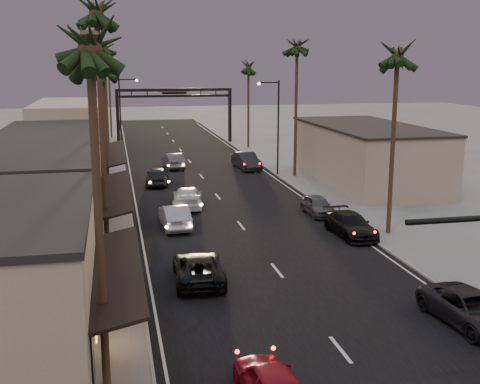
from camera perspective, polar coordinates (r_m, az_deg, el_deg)
name	(u,v)px	position (r m, az deg, el deg)	size (l,w,h in m)	color
ground	(212,189)	(51.40, -2.69, 0.26)	(200.00, 200.00, 0.00)	slate
road	(203,178)	(56.24, -3.51, 1.30)	(14.00, 120.00, 0.02)	black
sidewalk_left	(100,169)	(62.56, -13.11, 2.16)	(5.00, 92.00, 0.12)	slate
sidewalk_right	(281,162)	(64.95, 3.89, 2.81)	(5.00, 92.00, 0.12)	slate
storefront_mid	(29,201)	(36.84, -19.40, -0.83)	(8.00, 14.00, 5.50)	tan
storefront_far	(54,162)	(52.52, -17.23, 2.76)	(8.00, 16.00, 5.00)	tan
storefront_dist	(71,127)	(75.20, -15.74, 5.93)	(8.00, 20.00, 6.00)	tan
building_right	(366,155)	(54.92, 11.88, 3.44)	(8.00, 18.00, 5.00)	tan
arch	(174,102)	(80.21, -6.23, 8.49)	(15.20, 0.40, 7.27)	black
streetlight_right	(275,120)	(56.90, 3.38, 6.84)	(2.13, 0.30, 9.00)	black
streetlight_left	(123,111)	(67.86, -11.05, 7.50)	(2.13, 0.30, 9.00)	black
palm_la	(89,33)	(18.68, -14.13, 14.40)	(3.20, 3.20, 13.20)	#38281C
palm_lb	(96,5)	(31.77, -13.51, 16.88)	(3.20, 3.20, 15.20)	#38281C
palm_lc	(102,64)	(45.65, -12.92, 11.71)	(3.20, 3.20, 12.20)	#38281C
palm_ld	(104,44)	(64.68, -12.79, 13.50)	(3.20, 3.20, 14.20)	#38281C
palm_ra	(398,48)	(37.54, 14.75, 13.08)	(3.20, 3.20, 13.20)	#38281C
palm_rb	(297,42)	(56.19, 5.45, 13.98)	(3.20, 3.20, 14.20)	#38281C
palm_rc	(248,64)	(75.50, 0.81, 12.08)	(3.20, 3.20, 12.20)	#38281C
palm_far	(108,56)	(87.65, -12.40, 12.46)	(3.20, 3.20, 13.20)	#38281C
oncoming_red	(271,384)	(19.89, 2.95, -17.68)	(1.67, 4.15, 1.42)	maroon
oncoming_pickup	(198,268)	(29.85, -3.98, -7.22)	(2.34, 5.08, 1.41)	black
oncoming_silver	(175,216)	(39.50, -6.21, -2.32)	(1.62, 4.64, 1.53)	#A7A8AD
oncoming_white	(187,197)	(44.98, -5.01, -0.51)	(2.13, 5.24, 1.52)	silver
oncoming_dgrey	(157,176)	(53.47, -7.86, 1.51)	(1.91, 4.76, 1.62)	black
oncoming_grey_far	(173,161)	(61.78, -6.33, 2.95)	(1.64, 4.70, 1.55)	#494A4E
curbside_near	(471,309)	(26.87, 21.09, -10.30)	(2.34, 5.07, 1.41)	black
curbside_black	(351,225)	(38.08, 10.44, -3.07)	(2.01, 4.94, 1.43)	black
curbside_grey	(318,205)	(42.98, 7.38, -1.26)	(1.62, 4.02, 1.37)	#46464A
curbside_far	(246,161)	(60.94, 0.60, 2.97)	(1.80, 5.15, 1.70)	black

